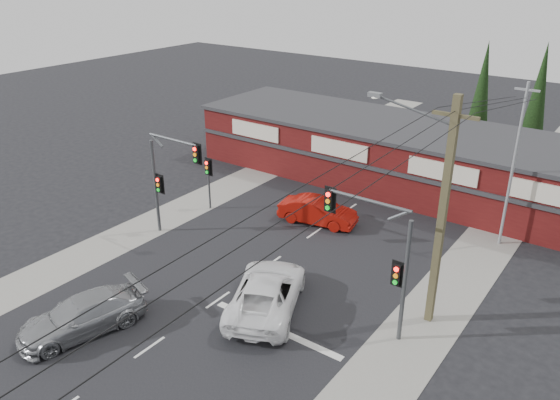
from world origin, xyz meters
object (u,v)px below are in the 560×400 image
Objects in this scene: utility_pole at (440,208)px; white_suv at (267,292)px; shop_building at (379,150)px; red_sedan at (318,211)px; silver_suv at (82,315)px.

white_suv is at bearing -150.72° from utility_pole.
white_suv is 8.40m from utility_pole.
utility_pole is (9.36, -14.00, 3.26)m from shop_building.
utility_pole is (6.16, 3.45, 4.55)m from white_suv.
red_sedan is 0.47× the size of utility_pole.
silver_suv is at bearing 159.56° from red_sedan.
red_sedan is at bearing 96.61° from silver_suv.
white_suv is 17.79m from shop_building.
red_sedan is at bearing -96.37° from white_suv.
white_suv is 1.31× the size of red_sedan.
white_suv is 7.93m from silver_suv.
shop_building is at bearing -103.79° from white_suv.
shop_building is at bearing 101.19° from silver_suv.
silver_suv reaches higher than red_sedan.
red_sedan is 0.17× the size of shop_building.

